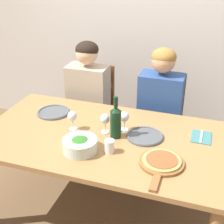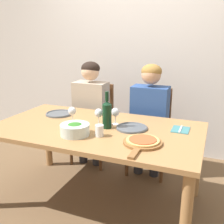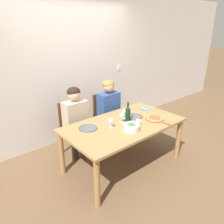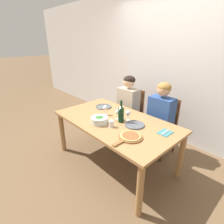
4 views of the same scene
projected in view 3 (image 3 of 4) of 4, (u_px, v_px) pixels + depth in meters
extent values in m
plane|color=brown|center=(123.00, 164.00, 3.52)|extent=(40.00, 40.00, 0.00)
cube|color=silver|center=(73.00, 68.00, 3.98)|extent=(10.00, 0.05, 2.70)
cube|color=white|center=(119.00, 67.00, 4.65)|extent=(0.08, 0.01, 0.12)
cube|color=#9E7042|center=(124.00, 125.00, 3.25)|extent=(1.78, 0.99, 0.04)
cylinder|color=#9E7042|center=(97.00, 184.00, 2.58)|extent=(0.07, 0.07, 0.69)
cylinder|color=#9E7042|center=(178.00, 139.00, 3.58)|extent=(0.07, 0.07, 0.69)
cylinder|color=#9E7042|center=(62.00, 153.00, 3.20)|extent=(0.07, 0.07, 0.69)
cylinder|color=#9E7042|center=(139.00, 122.00, 4.19)|extent=(0.07, 0.07, 0.69)
cube|color=brown|center=(76.00, 133.00, 3.64)|extent=(0.42, 0.42, 0.04)
cube|color=brown|center=(69.00, 115.00, 3.68)|extent=(0.38, 0.03, 0.49)
cylinder|color=brown|center=(73.00, 153.00, 3.47)|extent=(0.04, 0.04, 0.40)
cylinder|color=brown|center=(92.00, 145.00, 3.70)|extent=(0.04, 0.04, 0.40)
cylinder|color=brown|center=(61.00, 143.00, 3.74)|extent=(0.04, 0.04, 0.40)
cylinder|color=brown|center=(80.00, 137.00, 3.97)|extent=(0.04, 0.04, 0.40)
cube|color=brown|center=(108.00, 122.00, 4.05)|extent=(0.42, 0.42, 0.04)
cube|color=brown|center=(101.00, 106.00, 4.09)|extent=(0.38, 0.03, 0.49)
cylinder|color=brown|center=(107.00, 139.00, 3.89)|extent=(0.04, 0.04, 0.40)
cylinder|color=brown|center=(122.00, 133.00, 4.11)|extent=(0.04, 0.04, 0.40)
cylinder|color=brown|center=(94.00, 131.00, 4.15)|extent=(0.04, 0.04, 0.40)
cylinder|color=brown|center=(109.00, 126.00, 4.38)|extent=(0.04, 0.04, 0.40)
cylinder|color=#28282D|center=(75.00, 147.00, 3.60)|extent=(0.10, 0.10, 0.43)
cylinder|color=#28282D|center=(84.00, 143.00, 3.71)|extent=(0.10, 0.10, 0.43)
cube|color=tan|center=(76.00, 117.00, 3.52)|extent=(0.38, 0.22, 0.54)
cylinder|color=tan|center=(73.00, 135.00, 3.28)|extent=(0.07, 0.31, 0.14)
cylinder|color=tan|center=(95.00, 127.00, 3.52)|extent=(0.07, 0.31, 0.14)
sphere|color=#DBAD89|center=(74.00, 94.00, 3.37)|extent=(0.20, 0.20, 0.20)
ellipsoid|color=black|center=(74.00, 92.00, 3.36)|extent=(0.21, 0.21, 0.15)
cylinder|color=#28282D|center=(107.00, 134.00, 4.02)|extent=(0.10, 0.10, 0.43)
cylinder|color=#28282D|center=(115.00, 131.00, 4.13)|extent=(0.10, 0.10, 0.43)
cube|color=navy|center=(109.00, 107.00, 3.93)|extent=(0.38, 0.22, 0.54)
cylinder|color=navy|center=(109.00, 122.00, 3.69)|extent=(0.07, 0.31, 0.14)
cylinder|color=navy|center=(126.00, 116.00, 3.93)|extent=(0.07, 0.31, 0.14)
sphere|color=tan|center=(109.00, 86.00, 3.79)|extent=(0.20, 0.20, 0.20)
ellipsoid|color=olive|center=(108.00, 84.00, 3.78)|extent=(0.21, 0.21, 0.15)
cylinder|color=black|center=(128.00, 115.00, 3.28)|extent=(0.08, 0.08, 0.20)
cone|color=black|center=(128.00, 108.00, 3.23)|extent=(0.08, 0.08, 0.03)
cylinder|color=black|center=(128.00, 104.00, 3.21)|extent=(0.03, 0.03, 0.08)
cylinder|color=silver|center=(131.00, 127.00, 3.03)|extent=(0.23, 0.23, 0.09)
ellipsoid|color=#2D6B23|center=(131.00, 127.00, 3.02)|extent=(0.19, 0.19, 0.10)
cylinder|color=#4C5156|center=(88.00, 128.00, 3.09)|extent=(0.27, 0.27, 0.01)
torus|color=#4C5156|center=(88.00, 128.00, 3.09)|extent=(0.26, 0.26, 0.02)
cylinder|color=#4C5156|center=(134.00, 117.00, 3.48)|extent=(0.27, 0.27, 0.01)
torus|color=#4C5156|center=(134.00, 116.00, 3.48)|extent=(0.26, 0.26, 0.02)
cylinder|color=brown|center=(154.00, 119.00, 3.38)|extent=(0.28, 0.28, 0.02)
cube|color=brown|center=(166.00, 123.00, 3.24)|extent=(0.04, 0.14, 0.02)
cylinder|color=tan|center=(155.00, 118.00, 3.38)|extent=(0.24, 0.24, 0.01)
cylinder|color=#AD4C28|center=(155.00, 118.00, 3.38)|extent=(0.20, 0.20, 0.01)
cylinder|color=silver|center=(111.00, 128.00, 3.11)|extent=(0.06, 0.06, 0.01)
cylinder|color=silver|center=(111.00, 125.00, 3.10)|extent=(0.01, 0.01, 0.07)
ellipsoid|color=silver|center=(111.00, 121.00, 3.07)|extent=(0.07, 0.07, 0.08)
ellipsoid|color=maroon|center=(111.00, 121.00, 3.08)|extent=(0.06, 0.06, 0.03)
cylinder|color=silver|center=(124.00, 119.00, 3.41)|extent=(0.06, 0.06, 0.01)
cylinder|color=silver|center=(124.00, 116.00, 3.40)|extent=(0.01, 0.01, 0.07)
ellipsoid|color=silver|center=(124.00, 112.00, 3.37)|extent=(0.07, 0.07, 0.08)
ellipsoid|color=maroon|center=(124.00, 113.00, 3.38)|extent=(0.06, 0.06, 0.03)
cylinder|color=silver|center=(122.00, 122.00, 3.28)|extent=(0.06, 0.06, 0.01)
cylinder|color=silver|center=(122.00, 120.00, 3.27)|extent=(0.01, 0.01, 0.07)
ellipsoid|color=silver|center=(122.00, 116.00, 3.24)|extent=(0.07, 0.07, 0.08)
ellipsoid|color=maroon|center=(122.00, 116.00, 3.25)|extent=(0.06, 0.06, 0.03)
cylinder|color=silver|center=(138.00, 123.00, 3.17)|extent=(0.07, 0.07, 0.09)
cube|color=#387075|center=(145.00, 109.00, 3.80)|extent=(0.14, 0.18, 0.01)
cube|color=silver|center=(145.00, 109.00, 3.79)|extent=(0.01, 0.17, 0.01)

